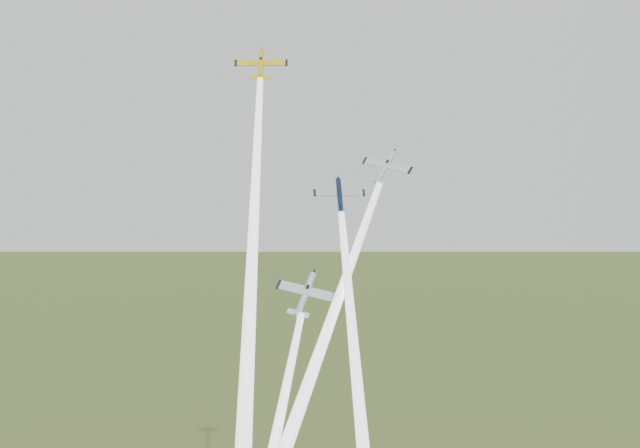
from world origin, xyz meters
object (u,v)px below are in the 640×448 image
at_px(plane_yellow, 261,64).
at_px(plane_navy, 340,195).
at_px(plane_silver_right, 385,167).
at_px(plane_silver_low, 306,294).

xyz_separation_m(plane_yellow, plane_navy, (13.77, -8.26, -19.14)).
relative_size(plane_silver_right, plane_silver_low, 0.85).
height_order(plane_yellow, plane_navy, plane_yellow).
relative_size(plane_yellow, plane_navy, 1.12).
distance_m(plane_yellow, plane_silver_low, 35.63).
relative_size(plane_navy, plane_silver_right, 0.96).
distance_m(plane_silver_right, plane_silver_low, 21.00).
distance_m(plane_navy, plane_silver_right, 8.09).
bearing_deg(plane_navy, plane_silver_low, -168.75).
bearing_deg(plane_navy, plane_yellow, 130.64).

